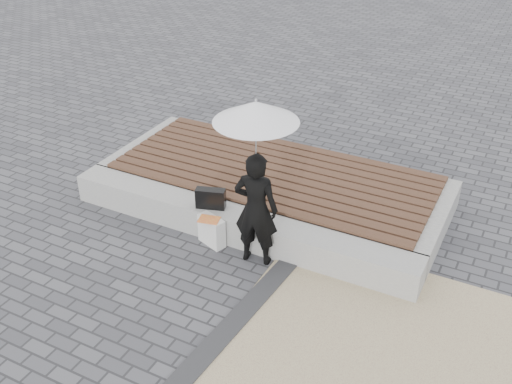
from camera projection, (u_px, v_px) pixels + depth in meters
ground at (168, 309)px, 6.84m from camera, size 80.00×80.00×0.00m
edging_band at (200, 360)px, 6.16m from camera, size 0.61×5.20×0.04m
seating_ledge at (235, 225)px, 7.96m from camera, size 5.00×0.45×0.40m
timber_platform at (274, 185)px, 8.88m from camera, size 5.00×2.00×0.40m
timber_decking at (275, 172)px, 8.76m from camera, size 4.60×2.00×0.04m
woman at (256, 209)px, 7.26m from camera, size 0.60×0.44×1.51m
parasol at (256, 112)px, 6.60m from camera, size 0.98×0.98×1.26m
handbag at (211, 198)px, 7.89m from camera, size 0.41×0.25×0.28m
canvas_tote at (212, 231)px, 7.84m from camera, size 0.42×0.28×0.40m
magazine at (209, 219)px, 7.69m from camera, size 0.30×0.25×0.01m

